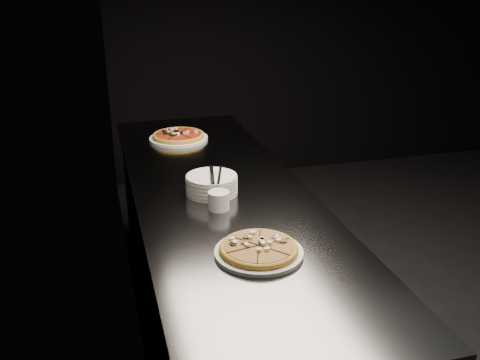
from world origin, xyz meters
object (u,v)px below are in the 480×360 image
object	(u,v)px
pizza_mushroom	(259,250)
plate_stack	(212,184)
ramekin	(219,200)
pizza_tomato	(179,136)
cutlery	(214,176)
counter	(221,280)

from	to	relation	value
pizza_mushroom	plate_stack	bearing A→B (deg)	93.68
plate_stack	ramekin	size ratio (longest dim) A/B	2.54
pizza_mushroom	pizza_tomato	bearing A→B (deg)	91.99
pizza_tomato	ramekin	distance (m)	0.97
pizza_tomato	plate_stack	bearing A→B (deg)	-89.18
ramekin	cutlery	bearing A→B (deg)	83.40
pizza_mushroom	plate_stack	world-z (taller)	plate_stack
cutlery	ramekin	bearing A→B (deg)	-86.19
plate_stack	cutlery	bearing A→B (deg)	-62.38
counter	cutlery	size ratio (longest dim) A/B	10.96
counter	ramekin	bearing A→B (deg)	-103.86
ramekin	pizza_tomato	bearing A→B (deg)	90.16
pizza_mushroom	plate_stack	xyz separation A→B (m)	(-0.04, 0.56, 0.02)
pizza_mushroom	ramekin	bearing A→B (deg)	96.51
pizza_tomato	ramekin	bearing A→B (deg)	-89.84
counter	plate_stack	bearing A→B (deg)	-138.86
plate_stack	ramekin	bearing A→B (deg)	-93.00
pizza_mushroom	ramekin	distance (m)	0.40
counter	plate_stack	size ratio (longest dim) A/B	11.26
plate_stack	pizza_tomato	bearing A→B (deg)	90.82
counter	pizza_tomato	bearing A→B (deg)	93.96
counter	plate_stack	xyz separation A→B (m)	(-0.04, -0.04, 0.50)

